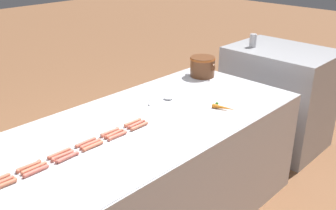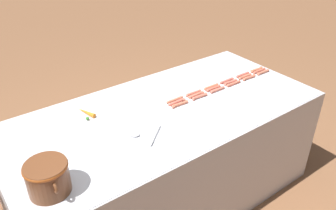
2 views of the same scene
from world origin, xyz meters
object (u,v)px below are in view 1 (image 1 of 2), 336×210
object	(u,v)px
hot_dog_3	(86,142)
soda_can	(253,40)
hot_dog_5	(133,122)
hot_dog_17	(139,126)
hot_dog_1	(29,166)
bean_pot	(203,66)
serving_spoon	(162,99)
hot_dog_15	(93,146)
hot_dog_4	(110,132)
hot_dog_12	(3,185)
hot_dog_2	(59,153)
hot_dog_10	(114,134)
hot_dog_13	(36,171)
hot_dog_14	(67,157)
hot_dog_8	(63,155)
hot_dog_16	(117,136)
carrot	(223,107)
hot_dog_6	(0,183)
back_cabinet	(277,98)
hot_dog_7	(34,168)
hot_dog_11	(136,124)
hot_dog_9	(90,144)

from	to	relation	value
hot_dog_3	soda_can	size ratio (longest dim) A/B	1.19
hot_dog_5	hot_dog_17	bearing A→B (deg)	-5.46
hot_dog_1	bean_pot	world-z (taller)	bean_pot
serving_spoon	bean_pot	bearing A→B (deg)	101.29
hot_dog_15	soda_can	bearing A→B (deg)	96.99
hot_dog_4	hot_dog_5	xyz separation A→B (m)	(0.00, 0.19, 0.00)
serving_spoon	soda_can	distance (m)	1.29
hot_dog_12	hot_dog_17	size ratio (longest dim) A/B	1.00
hot_dog_2	hot_dog_10	bearing A→B (deg)	84.08
hot_dog_15	serving_spoon	size ratio (longest dim) A/B	0.65
hot_dog_13	hot_dog_17	size ratio (longest dim) A/B	1.00
hot_dog_14	hot_dog_2	bearing A→B (deg)	-174.31
hot_dog_8	hot_dog_14	xyz separation A→B (m)	(0.04, 0.01, 0.00)
hot_dog_13	soda_can	xyz separation A→B (m)	(-0.25, 2.42, 0.20)
hot_dog_12	hot_dog_8	bearing A→B (deg)	95.55
hot_dog_3	hot_dog_16	world-z (taller)	same
carrot	soda_can	size ratio (longest dim) A/B	1.43
hot_dog_15	hot_dog_10	bearing A→B (deg)	99.42
hot_dog_2	hot_dog_6	distance (m)	0.35
back_cabinet	hot_dog_6	bearing A→B (deg)	-90.60
back_cabinet	hot_dog_1	xyz separation A→B (m)	(-0.06, -2.56, 0.35)
hot_dog_4	hot_dog_8	world-z (taller)	same
hot_dog_1	hot_dog_13	xyz separation A→B (m)	(0.07, 0.00, 0.00)
hot_dog_16	serving_spoon	distance (m)	0.64
hot_dog_6	hot_dog_14	distance (m)	0.36
hot_dog_4	hot_dog_16	xyz separation A→B (m)	(0.07, 0.00, 0.00)
soda_can	hot_dog_16	bearing A→B (deg)	-82.25
hot_dog_6	hot_dog_7	world-z (taller)	same
hot_dog_17	soda_can	size ratio (longest dim) A/B	1.19
hot_dog_15	serving_spoon	world-z (taller)	hot_dog_15
hot_dog_13	hot_dog_14	world-z (taller)	same
hot_dog_14	carrot	world-z (taller)	carrot
carrot	hot_dog_8	bearing A→B (deg)	-102.72
back_cabinet	hot_dog_14	distance (m)	2.39
serving_spoon	hot_dog_2	bearing A→B (deg)	-81.34
hot_dog_13	serving_spoon	world-z (taller)	hot_dog_13
serving_spoon	hot_dog_5	bearing A→B (deg)	-70.62
hot_dog_17	carrot	size ratio (longest dim) A/B	0.84
hot_dog_11	serving_spoon	size ratio (longest dim) A/B	0.65
hot_dog_7	hot_dog_11	size ratio (longest dim) A/B	1.00
hot_dog_9	hot_dog_15	bearing A→B (deg)	-7.14
hot_dog_5	hot_dog_16	xyz separation A→B (m)	(0.07, -0.18, 0.00)
hot_dog_7	bean_pot	world-z (taller)	bean_pot
soda_can	hot_dog_14	bearing A→B (deg)	-83.49
hot_dog_8	serving_spoon	world-z (taller)	hot_dog_8
carrot	serving_spoon	bearing A→B (deg)	-158.37
hot_dog_1	bean_pot	distance (m)	1.80
hot_dog_6	soda_can	distance (m)	2.61
hot_dog_8	carrot	distance (m)	1.17
hot_dog_1	hot_dog_3	size ratio (longest dim) A/B	1.00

